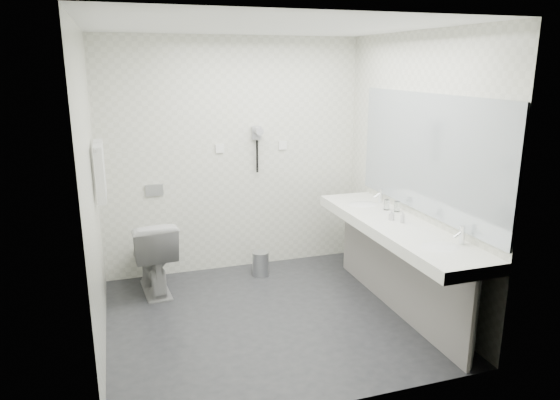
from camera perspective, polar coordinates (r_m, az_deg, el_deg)
name	(u,v)px	position (r m, az deg, el deg)	size (l,w,h in m)	color
floor	(269,318)	(4.75, -1.19, -12.94)	(2.80, 2.80, 0.00)	#28292D
ceiling	(268,26)	(4.21, -1.38, 18.74)	(2.80, 2.80, 0.00)	white
wall_back	(234,157)	(5.54, -5.17, 4.79)	(2.80, 2.80, 0.00)	silver
wall_front	(330,229)	(3.13, 5.60, -3.17)	(2.80, 2.80, 0.00)	silver
wall_left	(92,196)	(4.14, -20.16, 0.46)	(2.60, 2.60, 0.00)	silver
wall_right	(414,172)	(4.89, 14.65, 3.00)	(2.60, 2.60, 0.00)	silver
vanity_counter	(396,228)	(4.70, 12.75, -3.05)	(0.55, 2.20, 0.10)	white
vanity_panel	(396,272)	(4.85, 12.72, -7.80)	(0.03, 2.15, 0.75)	gray
vanity_post_near	(473,325)	(4.10, 20.62, -12.82)	(0.06, 0.06, 0.75)	silver
vanity_post_far	(350,236)	(5.72, 7.72, -4.03)	(0.06, 0.06, 0.75)	silver
mirror	(427,154)	(4.68, 15.96, 4.89)	(0.02, 2.20, 1.05)	#B2BCC6
basin_near	(440,248)	(4.17, 17.30, -5.15)	(0.40, 0.31, 0.05)	white
basin_far	(363,206)	(5.23, 9.18, -0.62)	(0.40, 0.31, 0.05)	white
faucet_near	(462,235)	(4.26, 19.55, -3.67)	(0.04, 0.04, 0.15)	silver
faucet_far	(381,196)	(5.30, 11.10, 0.49)	(0.04, 0.04, 0.15)	silver
soap_bottle_a	(392,215)	(4.74, 12.27, -1.62)	(0.04, 0.04, 0.10)	white
soap_bottle_c	(403,217)	(4.68, 13.44, -1.85)	(0.04, 0.04, 0.11)	white
glass_left	(397,207)	(5.02, 12.84, -0.71)	(0.05, 0.05, 0.10)	silver
glass_right	(387,205)	(5.06, 11.75, -0.52)	(0.05, 0.05, 0.10)	silver
toilet	(153,255)	(5.28, -13.93, -5.96)	(0.42, 0.74, 0.75)	white
flush_plate	(154,190)	(5.47, -13.77, 1.06)	(0.18, 0.02, 0.12)	#B2B5BA
pedal_bin	(260,264)	(5.58, -2.18, -7.14)	(0.18, 0.18, 0.25)	#B2B5BA
bin_lid	(260,253)	(5.53, -2.19, -5.87)	(0.18, 0.18, 0.01)	#B2B5BA
towel_rail	(96,145)	(4.62, -19.69, 5.73)	(0.02, 0.02, 0.62)	silver
towel_near	(100,174)	(4.52, -19.35, 2.74)	(0.07, 0.24, 0.48)	silver
towel_far	(100,168)	(4.80, -19.31, 3.40)	(0.07, 0.24, 0.48)	silver
dryer_cradle	(257,133)	(5.54, -2.62, 7.44)	(0.10, 0.04, 0.14)	#9B9CA1
dryer_barrel	(258,131)	(5.47, -2.42, 7.66)	(0.08, 0.08, 0.14)	#9B9CA1
dryer_cord	(257,156)	(5.56, -2.55, 4.86)	(0.02, 0.02, 0.35)	black
switch_plate_a	(220,148)	(5.48, -6.70, 5.70)	(0.09, 0.02, 0.09)	white
switch_plate_b	(283,145)	(5.66, 0.29, 6.08)	(0.09, 0.02, 0.09)	white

